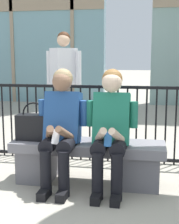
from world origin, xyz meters
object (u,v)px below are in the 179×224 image
(stone_bench, at_px, (88,158))
(seated_person_with_phone, at_px, (61,125))
(seated_person_companion, at_px, (111,127))
(bystander_at_railing, at_px, (64,78))
(handbag_on_bench, at_px, (34,126))

(stone_bench, xyz_separation_m, seated_person_with_phone, (-0.25, -0.13, 0.38))
(seated_person_companion, bearing_deg, seated_person_with_phone, 180.00)
(stone_bench, bearing_deg, seated_person_with_phone, -153.02)
(stone_bench, relative_size, seated_person_with_phone, 1.32)
(seated_person_with_phone, height_order, seated_person_companion, same)
(seated_person_companion, xyz_separation_m, bystander_at_railing, (-0.94, 1.82, 0.35))
(handbag_on_bench, height_order, bystander_at_railing, bystander_at_railing)
(seated_person_companion, bearing_deg, handbag_on_bench, 171.89)
(stone_bench, distance_m, seated_person_with_phone, 0.47)
(seated_person_with_phone, xyz_separation_m, seated_person_companion, (0.51, 0.00, 0.00))
(handbag_on_bench, xyz_separation_m, bystander_at_railing, (-0.11, 1.70, 0.41))
(seated_person_companion, relative_size, handbag_on_bench, 2.99)
(stone_bench, distance_m, handbag_on_bench, 0.66)
(stone_bench, bearing_deg, bystander_at_railing, 112.25)
(seated_person_with_phone, distance_m, handbag_on_bench, 0.35)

